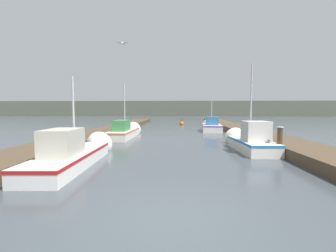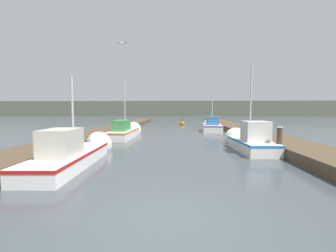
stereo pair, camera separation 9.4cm
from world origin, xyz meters
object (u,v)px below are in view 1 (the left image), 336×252
(fishing_boat_1, at_px, (248,141))
(channel_buoy, at_px, (182,124))
(fishing_boat_3, at_px, (211,126))
(mooring_piling_0, at_px, (280,142))
(mooring_piling_1, at_px, (218,122))
(fishing_boat_2, at_px, (126,131))
(seagull_lead, at_px, (122,43))
(fishing_boat_0, at_px, (77,152))

(fishing_boat_1, height_order, channel_buoy, fishing_boat_1)
(channel_buoy, bearing_deg, fishing_boat_3, -70.94)
(fishing_boat_3, bearing_deg, channel_buoy, 113.73)
(mooring_piling_0, bearing_deg, mooring_piling_1, 89.08)
(fishing_boat_2, height_order, seagull_lead, seagull_lead)
(fishing_boat_0, bearing_deg, seagull_lead, 68.29)
(fishing_boat_0, height_order, mooring_piling_1, fishing_boat_0)
(mooring_piling_1, height_order, channel_buoy, mooring_piling_1)
(mooring_piling_1, xyz_separation_m, channel_buoy, (-4.37, 3.09, -0.46))
(mooring_piling_0, distance_m, mooring_piling_1, 17.54)
(fishing_boat_2, bearing_deg, mooring_piling_0, -38.47)
(seagull_lead, bearing_deg, fishing_boat_1, -179.63)
(channel_buoy, distance_m, seagull_lead, 20.01)
(fishing_boat_0, distance_m, mooring_piling_0, 8.79)
(seagull_lead, bearing_deg, fishing_boat_3, -121.35)
(fishing_boat_1, relative_size, fishing_boat_3, 1.00)
(channel_buoy, bearing_deg, fishing_boat_1, -80.17)
(fishing_boat_0, xyz_separation_m, fishing_boat_3, (7.40, 13.97, 0.02))
(channel_buoy, bearing_deg, seagull_lead, -100.37)
(mooring_piling_0, bearing_deg, channel_buoy, 101.20)
(fishing_boat_2, bearing_deg, seagull_lead, -77.21)
(fishing_boat_2, relative_size, fishing_boat_3, 1.22)
(fishing_boat_2, relative_size, mooring_piling_1, 4.78)
(fishing_boat_2, bearing_deg, fishing_boat_3, 36.34)
(fishing_boat_1, xyz_separation_m, mooring_piling_0, (0.83, -1.85, 0.22))
(fishing_boat_0, height_order, fishing_boat_2, fishing_boat_2)
(fishing_boat_2, distance_m, seagull_lead, 7.57)
(mooring_piling_0, relative_size, mooring_piling_1, 1.10)
(fishing_boat_0, distance_m, fishing_boat_1, 8.52)
(channel_buoy, bearing_deg, fishing_boat_2, -108.85)
(fishing_boat_1, relative_size, fishing_boat_2, 0.82)
(mooring_piling_0, xyz_separation_m, channel_buoy, (-4.08, 20.63, -0.52))
(mooring_piling_0, distance_m, seagull_lead, 9.17)
(fishing_boat_1, xyz_separation_m, seagull_lead, (-6.72, -0.16, 5.15))
(fishing_boat_2, bearing_deg, channel_buoy, 71.78)
(mooring_piling_0, height_order, mooring_piling_1, mooring_piling_0)
(fishing_boat_2, xyz_separation_m, channel_buoy, (4.63, 13.55, -0.26))
(fishing_boat_1, bearing_deg, seagull_lead, 178.19)
(seagull_lead, bearing_deg, fishing_boat_0, 70.05)
(fishing_boat_0, height_order, seagull_lead, seagull_lead)
(fishing_boat_3, xyz_separation_m, mooring_piling_1, (1.54, 5.10, 0.18))
(mooring_piling_0, bearing_deg, fishing_boat_0, -169.95)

